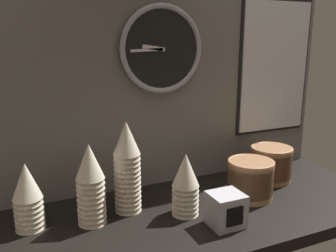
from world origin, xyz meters
TOP-DOWN VIEW (x-y plane):
  - ground_plane at (0.00, 0.00)m, footprint 1.60×0.56m
  - wall_tiled_back at (0.00, 0.27)m, footprint 1.60×0.03m
  - cup_stack_center_right at (0.05, -0.02)m, footprint 0.09×0.09m
  - cup_stack_left at (-0.42, 0.09)m, footprint 0.09×0.09m
  - cup_stack_center at (-0.11, 0.08)m, footprint 0.09×0.09m
  - cup_stack_center_left at (-0.24, 0.05)m, footprint 0.09×0.09m
  - bowl_stack_far_right at (0.49, 0.10)m, footprint 0.16×0.16m
  - bowl_stack_right at (0.32, -0.00)m, footprint 0.16×0.16m
  - wall_clock at (0.08, 0.23)m, footprint 0.32×0.03m
  - menu_board at (0.60, 0.24)m, footprint 0.36×0.01m
  - napkin_dispenser at (0.13, -0.13)m, footprint 0.10×0.10m

SIDE VIEW (x-z plane):
  - ground_plane at x=0.00m, z-range -0.04..0.00m
  - napkin_dispenser at x=0.13m, z-range 0.00..0.10m
  - bowl_stack_far_right at x=0.49m, z-range 0.00..0.14m
  - bowl_stack_right at x=0.32m, z-range 0.00..0.14m
  - cup_stack_center_right at x=0.05m, z-range 0.00..0.21m
  - cup_stack_left at x=-0.42m, z-range 0.00..0.21m
  - cup_stack_center_left at x=-0.24m, z-range 0.00..0.26m
  - cup_stack_center at x=-0.11m, z-range 0.00..0.30m
  - menu_board at x=0.60m, z-range 0.16..0.72m
  - wall_clock at x=0.08m, z-range 0.36..0.68m
  - wall_tiled_back at x=0.00m, z-range 0.00..1.05m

